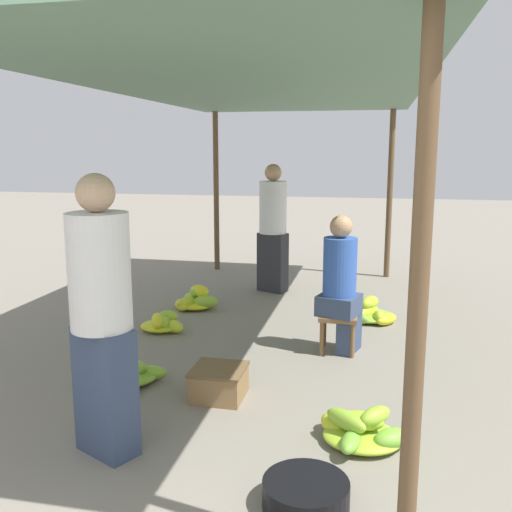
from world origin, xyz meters
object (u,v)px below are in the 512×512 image
object	(u,v)px
banana_pile_left_2	(195,300)
vendor_foreground	(102,313)
banana_pile_left_0	(125,375)
vendor_seated	(341,283)
banana_pile_right_1	(368,314)
banana_pile_left_1	(162,323)
stool	(338,321)
shopper_walking_mid	(273,226)
banana_pile_right_0	(360,430)
basin_black	(306,494)
crate_near	(219,383)

from	to	relation	value
banana_pile_left_2	vendor_foreground	bearing A→B (deg)	-81.47
banana_pile_left_0	vendor_foreground	bearing A→B (deg)	-70.81
vendor_seated	banana_pile_right_1	distance (m)	1.18
banana_pile_left_1	stool	bearing A→B (deg)	-7.65
stool	shopper_walking_mid	xyz separation A→B (m)	(-0.99, 2.11, 0.56)
stool	banana_pile_right_0	distance (m)	1.67
vendor_seated	banana_pile_left_0	distance (m)	2.02
banana_pile_left_1	basin_black	bearing A→B (deg)	-55.42
banana_pile_left_2	vendor_seated	bearing A→B (deg)	-31.99
vendor_foreground	stool	bearing A→B (deg)	58.67
banana_pile_left_0	banana_pile_right_1	world-z (taller)	banana_pile_right_1
banana_pile_left_0	banana_pile_left_1	world-z (taller)	banana_pile_left_0
banana_pile_left_2	banana_pile_right_0	size ratio (longest dim) A/B	0.88
banana_pile_left_2	crate_near	distance (m)	2.44
vendor_seated	banana_pile_right_1	xyz separation A→B (m)	(0.23, 1.01, -0.57)
banana_pile_left_1	crate_near	xyz separation A→B (m)	(1.00, -1.41, 0.03)
vendor_seated	banana_pile_right_1	world-z (taller)	vendor_seated
banana_pile_right_0	banana_pile_left_1	bearing A→B (deg)	137.34
stool	banana_pile_left_1	bearing A→B (deg)	172.35
banana_pile_left_1	shopper_walking_mid	xyz separation A→B (m)	(0.80, 1.87, 0.77)
vendor_seated	banana_pile_left_1	world-z (taller)	vendor_seated
banana_pile_right_0	shopper_walking_mid	xyz separation A→B (m)	(-1.24, 3.75, 0.77)
vendor_foreground	crate_near	world-z (taller)	vendor_foreground
vendor_foreground	banana_pile_right_0	xyz separation A→B (m)	(1.50, 0.42, -0.79)
crate_near	shopper_walking_mid	distance (m)	3.36
stool	vendor_seated	size ratio (longest dim) A/B	0.28
stool	banana_pile_right_1	bearing A→B (deg)	76.17
vendor_foreground	banana_pile_left_2	world-z (taller)	vendor_foreground
vendor_foreground	banana_pile_left_1	size ratio (longest dim) A/B	3.28
crate_near	banana_pile_right_0	bearing A→B (deg)	-24.33
banana_pile_left_0	banana_pile_left_2	world-z (taller)	banana_pile_left_2
vendor_seated	shopper_walking_mid	bearing A→B (deg)	115.62
vendor_seated	shopper_walking_mid	distance (m)	2.34
basin_black	stool	bearing A→B (deg)	89.95
shopper_walking_mid	vendor_seated	bearing A→B (deg)	-64.38
banana_pile_right_0	shopper_walking_mid	world-z (taller)	shopper_walking_mid
basin_black	banana_pile_left_1	size ratio (longest dim) A/B	0.88
basin_black	vendor_seated	bearing A→B (deg)	89.55
banana_pile_left_2	banana_pile_right_0	distance (m)	3.37
banana_pile_left_1	banana_pile_right_1	size ratio (longest dim) A/B	0.78
basin_black	banana_pile_left_1	xyz separation A→B (m)	(-1.79, 2.60, 0.01)
crate_near	basin_black	bearing A→B (deg)	-56.26
banana_pile_right_1	crate_near	world-z (taller)	banana_pile_right_1
banana_pile_left_2	banana_pile_right_0	world-z (taller)	banana_pile_left_2
shopper_walking_mid	basin_black	bearing A→B (deg)	-77.50
vendor_seated	basin_black	size ratio (longest dim) A/B	2.77
banana_pile_left_0	banana_pile_left_1	distance (m)	1.32
vendor_foreground	crate_near	distance (m)	1.26
stool	shopper_walking_mid	size ratio (longest dim) A/B	0.22
basin_black	crate_near	distance (m)	1.43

